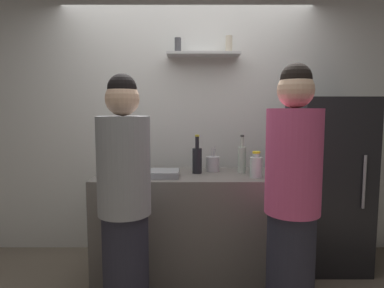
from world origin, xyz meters
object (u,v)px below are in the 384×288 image
refrigerator (325,182)px  water_bottle_plastic (254,166)px  utensil_holder (211,164)px  wine_bottle_green_glass (273,157)px  person_pink_top (290,205)px  wine_bottle_dark_glass (195,159)px  wine_bottle_pale_glass (240,158)px  baking_pan (156,173)px  person_grey_hoodie (123,207)px

refrigerator → water_bottle_plastic: bearing=-148.3°
utensil_holder → wine_bottle_green_glass: 0.60m
refrigerator → person_pink_top: (-0.64, -1.02, 0.08)m
wine_bottle_dark_glass → wine_bottle_pale_glass: size_ratio=1.01×
utensil_holder → baking_pan: bearing=-152.8°
utensil_holder → wine_bottle_green_glass: size_ratio=0.81×
water_bottle_plastic → utensil_holder: bearing=140.7°
wine_bottle_green_glass → person_pink_top: size_ratio=0.16×
refrigerator → utensil_holder: 1.12m
wine_bottle_pale_glass → person_pink_top: size_ratio=0.18×
wine_bottle_dark_glass → wine_bottle_green_glass: bearing=18.8°
wine_bottle_dark_glass → water_bottle_plastic: (0.46, -0.17, -0.03)m
refrigerator → baking_pan: 1.61m
wine_bottle_dark_glass → wine_bottle_pale_glass: (0.38, 0.03, 0.00)m
refrigerator → wine_bottle_dark_glass: bearing=-166.4°
wine_bottle_pale_glass → wine_bottle_green_glass: bearing=33.0°
baking_pan → wine_bottle_dark_glass: wine_bottle_dark_glass is taller
refrigerator → wine_bottle_dark_glass: size_ratio=4.82×
person_pink_top → refrigerator: bearing=-172.0°
wine_bottle_pale_glass → person_pink_top: person_pink_top is taller
wine_bottle_dark_glass → water_bottle_plastic: size_ratio=1.57×
utensil_holder → water_bottle_plastic: (0.32, -0.27, 0.03)m
person_pink_top → wine_bottle_pale_glass: bearing=-124.8°
wine_bottle_green_glass → person_grey_hoodie: (-1.19, -0.90, -0.20)m
wine_bottle_pale_glass → wine_bottle_green_glass: wine_bottle_pale_glass is taller
baking_pan → person_pink_top: person_pink_top is taller
person_grey_hoodie → baking_pan: bearing=-44.0°
utensil_holder → wine_bottle_pale_glass: wine_bottle_pale_glass is taller
utensil_holder → person_pink_top: (0.45, -0.82, -0.13)m
wine_bottle_dark_glass → wine_bottle_pale_glass: bearing=4.0°
utensil_holder → person_pink_top: bearing=-61.4°
refrigerator → person_pink_top: size_ratio=0.90×
baking_pan → utensil_holder: bearing=27.2°
wine_bottle_dark_glass → person_pink_top: bearing=-51.1°
utensil_holder → person_grey_hoodie: bearing=-129.3°
wine_bottle_green_glass → utensil_holder: bearing=-165.4°
wine_bottle_pale_glass → person_grey_hoodie: size_ratio=0.19×
wine_bottle_pale_glass → utensil_holder: bearing=164.5°
wine_bottle_dark_glass → wine_bottle_pale_glass: wine_bottle_dark_glass is taller
refrigerator → baking_pan: size_ratio=4.62×
refrigerator → baking_pan: refrigerator is taller
baking_pan → person_pink_top: size_ratio=0.20×
refrigerator → water_bottle_plastic: size_ratio=7.57×
person_grey_hoodie → person_pink_top: 1.06m
wine_bottle_green_glass → water_bottle_plastic: 0.49m
water_bottle_plastic → person_pink_top: bearing=-77.6°
wine_bottle_pale_glass → wine_bottle_green_glass: 0.40m
baking_pan → wine_bottle_pale_glass: 0.72m
refrigerator → person_grey_hoodie: person_grey_hoodie is taller
utensil_holder → person_grey_hoodie: 0.98m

